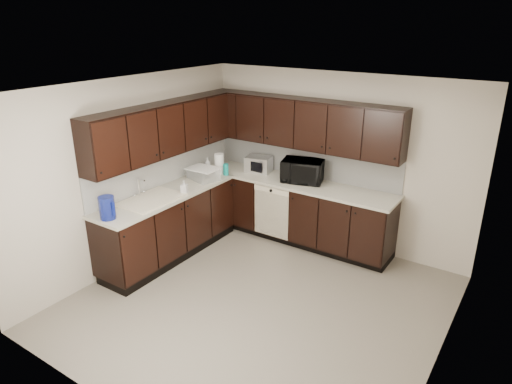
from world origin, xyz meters
TOP-DOWN VIEW (x-y plane):
  - floor at (0.00, 0.00)m, footprint 4.00×4.00m
  - ceiling at (0.00, 0.00)m, footprint 4.00×4.00m
  - wall_back at (0.00, 2.00)m, footprint 4.00×0.02m
  - wall_left at (-2.00, 0.00)m, footprint 0.02×4.00m
  - wall_right at (2.00, 0.00)m, footprint 0.02×4.00m
  - wall_front at (0.00, -2.00)m, footprint 4.00×0.02m
  - lower_cabinets at (-1.01, 1.11)m, footprint 3.00×2.80m
  - countertop at (-1.01, 1.11)m, footprint 3.03×2.83m
  - backsplash at (-1.22, 1.32)m, footprint 3.00×2.80m
  - upper_cabinets at (-1.10, 1.20)m, footprint 3.00×2.80m
  - dishwasher at (-0.70, 1.41)m, footprint 0.58×0.04m
  - sink at (-1.68, -0.01)m, footprint 0.54×0.82m
  - microwave at (-0.39, 1.74)m, footprint 0.67×0.54m
  - soap_bottle_a at (-1.48, 0.42)m, footprint 0.11×0.11m
  - soap_bottle_b at (-1.78, 1.29)m, footprint 0.09×0.09m
  - toaster_oven at (-1.16, 1.77)m, footprint 0.43×0.35m
  - storage_bin at (-1.64, 1.01)m, footprint 0.50×0.42m
  - blue_pitcher at (-1.68, -0.70)m, footprint 0.20×0.20m
  - teal_tumbler at (-1.48, 1.35)m, footprint 0.09×0.09m
  - paper_towel_roll at (-1.61, 1.35)m, footprint 0.18×0.18m

SIDE VIEW (x-z plane):
  - floor at x=0.00m, z-range 0.00..0.00m
  - lower_cabinets at x=-1.01m, z-range -0.04..0.86m
  - dishwasher at x=-0.70m, z-range 0.16..0.94m
  - sink at x=-1.68m, z-range 0.67..1.09m
  - countertop at x=-1.01m, z-range 0.90..0.94m
  - storage_bin at x=-1.64m, z-range 0.94..1.11m
  - teal_tumbler at x=-1.48m, z-range 0.94..1.11m
  - soap_bottle_a at x=-1.48m, z-range 0.94..1.13m
  - toaster_oven at x=-1.16m, z-range 0.94..1.18m
  - soap_bottle_b at x=-1.78m, z-range 0.94..1.18m
  - blue_pitcher at x=-1.68m, z-range 0.94..1.22m
  - paper_towel_roll at x=-1.61m, z-range 0.94..1.25m
  - microwave at x=-0.39m, z-range 0.94..1.26m
  - backsplash at x=-1.22m, z-range 0.94..1.42m
  - wall_back at x=0.00m, z-range 0.00..2.50m
  - wall_left at x=-2.00m, z-range 0.00..2.50m
  - wall_right at x=2.00m, z-range 0.00..2.50m
  - wall_front at x=0.00m, z-range 0.00..2.50m
  - upper_cabinets at x=-1.10m, z-range 1.42..2.12m
  - ceiling at x=0.00m, z-range 2.50..2.50m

